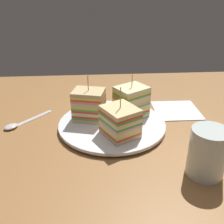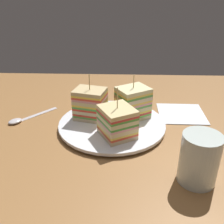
# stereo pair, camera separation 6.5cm
# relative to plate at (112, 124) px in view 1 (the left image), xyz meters

# --- Properties ---
(ground_plane) EXTENTS (1.18, 0.87, 0.02)m
(ground_plane) POSITION_rel_plate_xyz_m (0.00, 0.00, -0.02)
(ground_plane) COLOR olive
(plate) EXTENTS (0.28, 0.28, 0.01)m
(plate) POSITION_rel_plate_xyz_m (0.00, 0.00, 0.00)
(plate) COLOR white
(plate) RESTS_ON ground_plane
(sandwich_wedge_0) EXTENTS (0.09, 0.08, 0.12)m
(sandwich_wedge_0) POSITION_rel_plate_xyz_m (-0.06, 0.03, 0.05)
(sandwich_wedge_0) COLOR beige
(sandwich_wedge_0) RESTS_ON plate
(sandwich_wedge_1) EXTENTS (0.10, 0.10, 0.12)m
(sandwich_wedge_1) POSITION_rel_plate_xyz_m (0.01, -0.06, 0.04)
(sandwich_wedge_1) COLOR beige
(sandwich_wedge_1) RESTS_ON plate
(sandwich_wedge_2) EXTENTS (0.10, 0.10, 0.12)m
(sandwich_wedge_2) POSITION_rel_plate_xyz_m (0.05, 0.03, 0.05)
(sandwich_wedge_2) COLOR beige
(sandwich_wedge_2) RESTS_ON plate
(chip_pile) EXTENTS (0.07, 0.07, 0.03)m
(chip_pile) POSITION_rel_plate_xyz_m (0.00, 0.00, 0.02)
(chip_pile) COLOR #E2B95D
(chip_pile) RESTS_ON plate
(spoon) EXTENTS (0.12, 0.12, 0.01)m
(spoon) POSITION_rel_plate_xyz_m (-0.25, 0.03, -0.00)
(spoon) COLOR silver
(spoon) RESTS_ON ground_plane
(napkin) EXTENTS (0.13, 0.13, 0.01)m
(napkin) POSITION_rel_plate_xyz_m (0.20, 0.08, -0.01)
(napkin) COLOR white
(napkin) RESTS_ON ground_plane
(drinking_glass) EXTENTS (0.07, 0.07, 0.10)m
(drinking_glass) POSITION_rel_plate_xyz_m (0.17, -0.20, 0.03)
(drinking_glass) COLOR silver
(drinking_glass) RESTS_ON ground_plane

